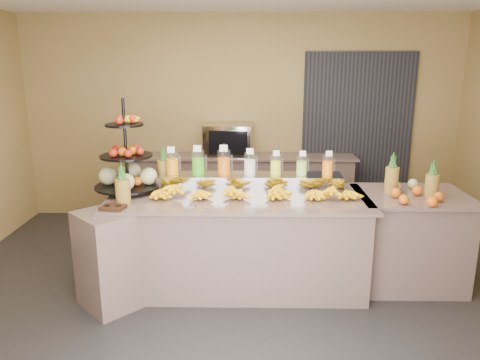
{
  "coord_description": "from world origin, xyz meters",
  "views": [
    {
      "loc": [
        0.09,
        -4.0,
        2.23
      ],
      "look_at": [
        0.01,
        0.3,
        1.09
      ],
      "focal_mm": 35.0,
      "sensor_mm": 36.0,
      "label": 1
    }
  ],
  "objects_px": {
    "pitcher_tray": "(250,182)",
    "condiment_caddy": "(113,208)",
    "fruit_stand": "(132,168)",
    "oven_warmer": "(229,140)",
    "banana_heap": "(255,190)",
    "right_fruit_pile": "(413,189)"
  },
  "relations": [
    {
      "from": "pitcher_tray",
      "to": "banana_heap",
      "type": "bearing_deg",
      "value": -80.83
    },
    {
      "from": "oven_warmer",
      "to": "banana_heap",
      "type": "bearing_deg",
      "value": -75.15
    },
    {
      "from": "banana_heap",
      "to": "right_fruit_pile",
      "type": "bearing_deg",
      "value": 0.86
    },
    {
      "from": "banana_heap",
      "to": "pitcher_tray",
      "type": "bearing_deg",
      "value": 99.17
    },
    {
      "from": "right_fruit_pile",
      "to": "pitcher_tray",
      "type": "bearing_deg",
      "value": 169.45
    },
    {
      "from": "pitcher_tray",
      "to": "banana_heap",
      "type": "relative_size",
      "value": 0.91
    },
    {
      "from": "pitcher_tray",
      "to": "condiment_caddy",
      "type": "bearing_deg",
      "value": -150.48
    },
    {
      "from": "banana_heap",
      "to": "condiment_caddy",
      "type": "xyz_separation_m",
      "value": [
        -1.26,
        -0.37,
        -0.06
      ]
    },
    {
      "from": "fruit_stand",
      "to": "pitcher_tray",
      "type": "bearing_deg",
      "value": 18.29
    },
    {
      "from": "fruit_stand",
      "to": "condiment_caddy",
      "type": "relative_size",
      "value": 4.54
    },
    {
      "from": "fruit_stand",
      "to": "right_fruit_pile",
      "type": "bearing_deg",
      "value": 9.47
    },
    {
      "from": "oven_warmer",
      "to": "right_fruit_pile",
      "type": "bearing_deg",
      "value": -41.62
    },
    {
      "from": "fruit_stand",
      "to": "condiment_caddy",
      "type": "height_order",
      "value": "fruit_stand"
    },
    {
      "from": "pitcher_tray",
      "to": "fruit_stand",
      "type": "bearing_deg",
      "value": -175.15
    },
    {
      "from": "pitcher_tray",
      "to": "banana_heap",
      "type": "height_order",
      "value": "banana_heap"
    },
    {
      "from": "pitcher_tray",
      "to": "condiment_caddy",
      "type": "height_order",
      "value": "pitcher_tray"
    },
    {
      "from": "condiment_caddy",
      "to": "right_fruit_pile",
      "type": "bearing_deg",
      "value": 8.18
    },
    {
      "from": "pitcher_tray",
      "to": "right_fruit_pile",
      "type": "xyz_separation_m",
      "value": [
        1.55,
        -0.29,
        0.01
      ]
    },
    {
      "from": "banana_heap",
      "to": "fruit_stand",
      "type": "relative_size",
      "value": 2.22
    },
    {
      "from": "right_fruit_pile",
      "to": "oven_warmer",
      "type": "xyz_separation_m",
      "value": [
        -1.83,
        1.96,
        0.13
      ]
    },
    {
      "from": "right_fruit_pile",
      "to": "oven_warmer",
      "type": "distance_m",
      "value": 2.68
    },
    {
      "from": "right_fruit_pile",
      "to": "condiment_caddy",
      "type": "bearing_deg",
      "value": -171.82
    }
  ]
}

